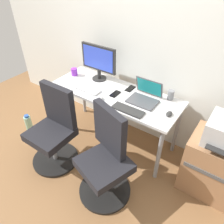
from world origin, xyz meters
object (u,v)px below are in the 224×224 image
office_chair_left (54,131)px  water_bottle_on_floor (29,125)px  coffee_mug (74,72)px  desktop_monitor (99,60)px  open_laptop (145,95)px  side_cabinet (215,166)px  office_chair_right (106,159)px

office_chair_left → water_bottle_on_floor: size_ratio=3.03×
office_chair_left → coffee_mug: 0.84m
office_chair_left → desktop_monitor: size_ratio=1.96×
open_laptop → coffee_mug: 1.03m
water_bottle_on_floor → coffee_mug: 0.95m
side_cabinet → coffee_mug: size_ratio=7.00×
office_chair_left → desktop_monitor: 0.98m
coffee_mug → desktop_monitor: bearing=17.3°
office_chair_left → water_bottle_on_floor: (-0.63, 0.07, -0.28)m
side_cabinet → water_bottle_on_floor: size_ratio=2.08×
coffee_mug → side_cabinet: bearing=-2.6°
side_cabinet → water_bottle_on_floor: bearing=-166.5°
office_chair_left → water_bottle_on_floor: office_chair_left is taller
desktop_monitor → office_chair_left: bearing=-92.2°
office_chair_left → open_laptop: bearing=44.3°
office_chair_right → water_bottle_on_floor: 1.38m
water_bottle_on_floor → office_chair_right: bearing=-3.2°
office_chair_right → coffee_mug: (-1.02, 0.70, 0.35)m
water_bottle_on_floor → open_laptop: bearing=25.0°
office_chair_left → coffee_mug: size_ratio=10.22×
desktop_monitor → open_laptop: bearing=-7.4°
side_cabinet → open_laptop: 1.00m
office_chair_left → desktop_monitor: desktop_monitor is taller
office_chair_right → coffee_mug: size_ratio=10.22×
water_bottle_on_floor → coffee_mug: size_ratio=3.37×
office_chair_right → desktop_monitor: size_ratio=1.96×
water_bottle_on_floor → desktop_monitor: size_ratio=0.65×
office_chair_left → open_laptop: 1.08m
water_bottle_on_floor → office_chair_left: bearing=-6.6°
office_chair_left → coffee_mug: office_chair_left is taller
water_bottle_on_floor → open_laptop: size_ratio=1.00×
water_bottle_on_floor → open_laptop: open_laptop is taller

